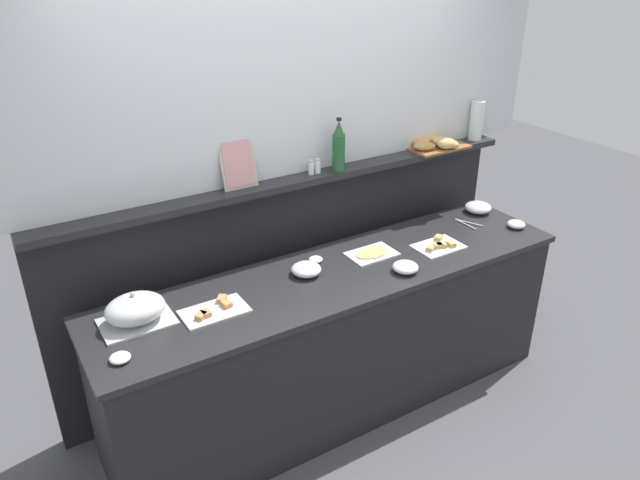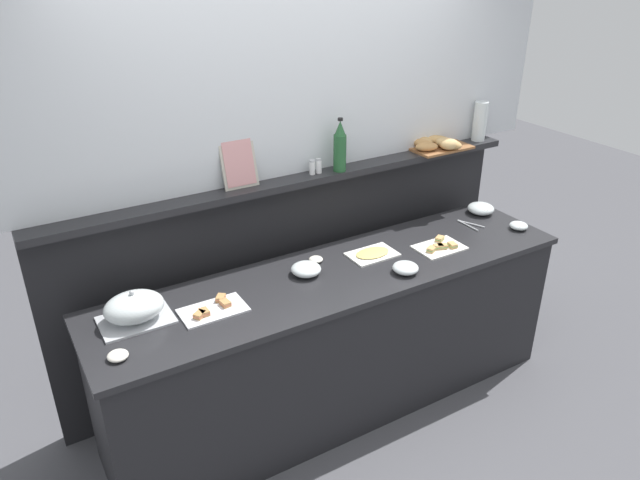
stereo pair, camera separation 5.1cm
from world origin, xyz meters
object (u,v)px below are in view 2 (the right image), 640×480
at_px(sandwich_platter_front, 213,309).
at_px(pepper_shaker, 319,166).
at_px(cold_cuts_platter, 372,254).
at_px(glass_bowl_medium, 306,270).
at_px(glass_bowl_large, 519,226).
at_px(serving_tongs, 469,224).
at_px(framed_picture, 239,163).
at_px(glass_bowl_extra, 405,268).
at_px(wine_bottle_green, 340,147).
at_px(sandwich_platter_side, 440,247).
at_px(salt_shaker, 312,167).
at_px(bread_basket, 438,144).
at_px(serving_cloche, 134,308).
at_px(condiment_bowl_dark, 118,356).
at_px(water_carafe, 480,121).
at_px(glass_bowl_small, 481,209).
at_px(condiment_bowl_cream, 316,259).

distance_m(sandwich_platter_front, pepper_shaker, 1.07).
bearing_deg(cold_cuts_platter, pepper_shaker, 111.72).
bearing_deg(pepper_shaker, glass_bowl_medium, -129.33).
relative_size(glass_bowl_large, serving_tongs, 0.61).
relative_size(serving_tongs, framed_picture, 0.68).
bearing_deg(glass_bowl_extra, wine_bottle_green, 95.61).
bearing_deg(framed_picture, serving_tongs, -15.29).
bearing_deg(serving_tongs, pepper_shaker, 159.40).
relative_size(sandwich_platter_side, wine_bottle_green, 0.90).
distance_m(salt_shaker, bread_basket, 0.93).
height_order(serving_cloche, bread_basket, bread_basket).
bearing_deg(sandwich_platter_side, sandwich_platter_front, 177.75).
height_order(condiment_bowl_dark, wine_bottle_green, wine_bottle_green).
relative_size(glass_bowl_large, water_carafe, 0.44).
distance_m(salt_shaker, water_carafe, 1.30).
xyz_separation_m(glass_bowl_extra, framed_picture, (-0.67, 0.66, 0.53)).
bearing_deg(salt_shaker, wine_bottle_green, -10.09).
distance_m(wine_bottle_green, bread_basket, 0.77).
xyz_separation_m(glass_bowl_large, framed_picture, (-1.63, 0.58, 0.53)).
relative_size(sandwich_platter_front, framed_picture, 1.18).
bearing_deg(sandwich_platter_front, glass_bowl_large, -2.93).
relative_size(sandwich_platter_front, cold_cuts_platter, 1.15).
xyz_separation_m(glass_bowl_medium, pepper_shaker, (0.30, 0.36, 0.43)).
distance_m(bread_basket, framed_picture, 1.37).
distance_m(sandwich_platter_side, glass_bowl_small, 0.63).
distance_m(cold_cuts_platter, pepper_shaker, 0.60).
xyz_separation_m(cold_cuts_platter, glass_bowl_large, (1.00, -0.18, 0.01)).
bearing_deg(glass_bowl_small, pepper_shaker, 167.67).
distance_m(serving_cloche, salt_shaker, 1.28).
height_order(glass_bowl_extra, condiment_bowl_dark, glass_bowl_extra).
height_order(glass_bowl_extra, water_carafe, water_carafe).
distance_m(sandwich_platter_front, glass_bowl_large, 2.01).
relative_size(serving_cloche, condiment_bowl_cream, 4.24).
bearing_deg(sandwich_platter_front, serving_cloche, 163.08).
xyz_separation_m(glass_bowl_large, salt_shaker, (-1.19, 0.55, 0.44)).
height_order(glass_bowl_large, wine_bottle_green, wine_bottle_green).
bearing_deg(bread_basket, condiment_bowl_cream, -167.12).
relative_size(serving_cloche, glass_bowl_small, 1.94).
bearing_deg(glass_bowl_large, cold_cuts_platter, 169.66).
distance_m(serving_tongs, salt_shaker, 1.12).
height_order(serving_cloche, condiment_bowl_cream, serving_cloche).
distance_m(serving_cloche, serving_tongs, 2.13).
bearing_deg(glass_bowl_medium, wine_bottle_green, 38.24).
height_order(sandwich_platter_front, salt_shaker, salt_shaker).
bearing_deg(sandwich_platter_side, condiment_bowl_dark, -177.40).
bearing_deg(condiment_bowl_dark, condiment_bowl_cream, 15.17).
distance_m(condiment_bowl_cream, salt_shaker, 0.53).
bearing_deg(serving_tongs, glass_bowl_medium, -179.14).
bearing_deg(condiment_bowl_cream, framed_picture, 135.65).
xyz_separation_m(wine_bottle_green, salt_shaker, (-0.17, 0.03, -0.10)).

